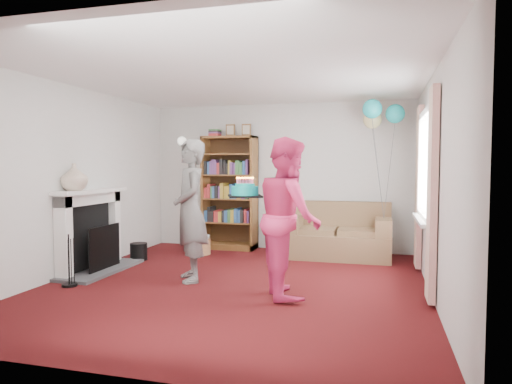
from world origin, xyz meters
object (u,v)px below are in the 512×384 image
(sofa, at_px, (338,236))
(person_striped, at_px, (190,210))
(birthday_cake, at_px, (245,191))
(bookcase, at_px, (230,194))
(person_magenta, at_px, (289,217))

(sofa, xyz_separation_m, person_striped, (-1.66, -2.01, 0.56))
(sofa, relative_size, birthday_cake, 4.43)
(bookcase, height_order, birthday_cake, bookcase)
(bookcase, distance_m, person_magenta, 2.98)
(bookcase, bearing_deg, person_striped, -84.39)
(bookcase, height_order, sofa, bookcase)
(sofa, height_order, person_magenta, person_magenta)
(birthday_cake, bearing_deg, sofa, 70.52)
(birthday_cake, bearing_deg, person_magenta, 5.81)
(person_striped, bearing_deg, bookcase, 153.60)
(sofa, height_order, person_striped, person_striped)
(birthday_cake, bearing_deg, person_striped, 156.19)
(bookcase, xyz_separation_m, person_striped, (0.22, -2.24, -0.07))
(sofa, xyz_separation_m, person_magenta, (-0.35, -2.32, 0.55))
(person_striped, xyz_separation_m, birthday_cake, (0.82, -0.36, 0.28))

